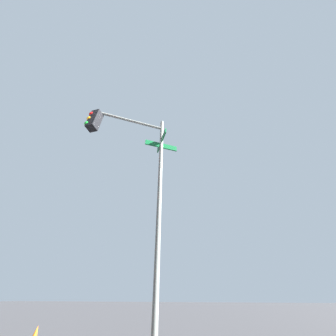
% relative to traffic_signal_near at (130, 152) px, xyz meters
% --- Properties ---
extents(traffic_signal_near, '(2.58, 1.81, 6.41)m').
position_rel_traffic_signal_near_xyz_m(traffic_signal_near, '(0.00, 0.00, 0.00)').
color(traffic_signal_near, slate).
rests_on(traffic_signal_near, ground_plane).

